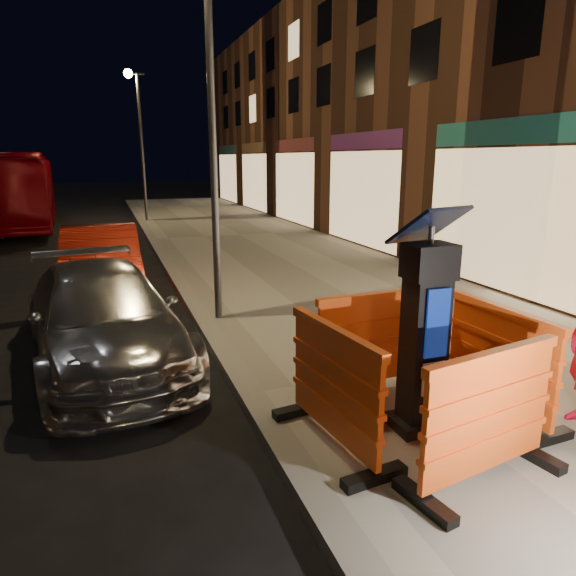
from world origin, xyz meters
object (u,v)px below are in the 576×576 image
object	(u,v)px
parking_kiosk	(425,329)
barrier_bldgside	(499,361)
car_silver	(108,362)
bus_doubledecker	(22,227)
barrier_front	(488,418)
car_red	(105,295)
barrier_back	(375,342)
barrier_kerbside	(334,387)

from	to	relation	value
parking_kiosk	barrier_bldgside	xyz separation A→B (m)	(0.95, 0.00, -0.46)
car_silver	parking_kiosk	bearing A→B (deg)	-55.47
car_silver	bus_doubledecker	xyz separation A→B (m)	(-3.19, 16.62, 0.00)
parking_kiosk	barrier_bldgside	size ratio (longest dim) A/B	1.40
barrier_front	bus_doubledecker	distance (m)	21.73
parking_kiosk	car_red	world-z (taller)	parking_kiosk
parking_kiosk	barrier_back	bearing A→B (deg)	84.66
barrier_back	car_red	world-z (taller)	barrier_back
parking_kiosk	barrier_front	distance (m)	1.06
barrier_back	barrier_bldgside	bearing A→B (deg)	-47.34
barrier_front	barrier_kerbside	bearing A→B (deg)	124.66
barrier_front	bus_doubledecker	bearing A→B (deg)	96.14
barrier_back	barrier_bldgside	size ratio (longest dim) A/B	1.00
barrier_bldgside	car_silver	world-z (taller)	barrier_bldgside
barrier_bldgside	car_red	bearing A→B (deg)	25.39
parking_kiosk	barrier_bldgside	distance (m)	1.06
parking_kiosk	bus_doubledecker	distance (m)	20.84
barrier_back	car_red	xyz separation A→B (m)	(-2.98, 6.22, -0.74)
barrier_bldgside	barrier_back	bearing A→B (deg)	41.66
car_red	barrier_back	bearing A→B (deg)	-64.25
barrier_bldgside	car_silver	bearing A→B (deg)	46.91
barrier_bldgside	parking_kiosk	bearing A→B (deg)	86.66
barrier_back	barrier_bldgside	distance (m)	1.34
car_silver	barrier_front	bearing A→B (deg)	-62.60
parking_kiosk	car_silver	xyz separation A→B (m)	(-2.97, 3.26, -1.20)
barrier_front	barrier_bldgside	size ratio (longest dim) A/B	1.00
car_silver	car_red	size ratio (longest dim) A/B	1.07
bus_doubledecker	barrier_kerbside	bearing A→B (deg)	-78.96
barrier_bldgside	bus_doubledecker	bearing A→B (deg)	16.35
car_red	bus_doubledecker	world-z (taller)	bus_doubledecker
barrier_bldgside	car_red	size ratio (longest dim) A/B	0.35
parking_kiosk	barrier_front	xyz separation A→B (m)	(0.00, -0.95, -0.46)
barrier_kerbside	car_silver	distance (m)	3.90
barrier_bldgside	barrier_front	bearing A→B (deg)	131.66
barrier_back	car_silver	size ratio (longest dim) A/B	0.33
barrier_kerbside	barrier_bldgside	size ratio (longest dim) A/B	1.00
barrier_bldgside	bus_doubledecker	xyz separation A→B (m)	(-7.11, 19.87, -0.74)
car_red	bus_doubledecker	xyz separation A→B (m)	(-3.18, 12.71, 0.00)
barrier_bldgside	bus_doubledecker	distance (m)	21.12
bus_doubledecker	parking_kiosk	bearing A→B (deg)	-76.43
barrier_back	car_silver	bearing A→B (deg)	139.78
barrier_back	barrier_kerbside	distance (m)	1.34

